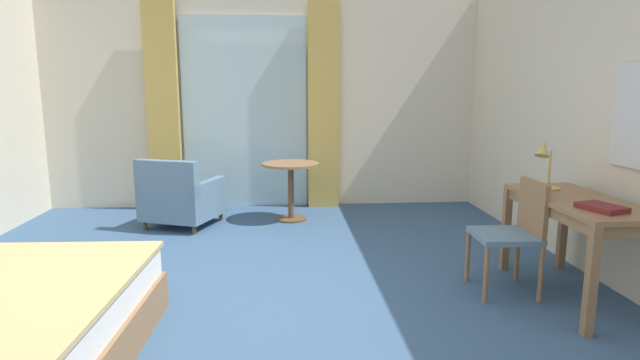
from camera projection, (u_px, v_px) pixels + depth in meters
name	position (u px, v px, depth m)	size (l,w,h in m)	color
ground	(251.00, 323.00, 3.46)	(6.21, 7.42, 0.10)	#38567A
wall_back	(264.00, 100.00, 6.59)	(5.81, 0.12, 2.79)	beige
balcony_glass_door	(245.00, 114.00, 6.53)	(1.59, 0.02, 2.45)	silver
curtain_panel_left	(163.00, 108.00, 6.34)	(0.39, 0.10, 2.62)	tan
curtain_panel_right	(324.00, 107.00, 6.49)	(0.40, 0.10, 2.62)	tan
writing_desk	(578.00, 212.00, 3.68)	(0.57, 1.27, 0.75)	olive
desk_chair	(515.00, 229.00, 3.81)	(0.46, 0.46, 0.86)	slate
desk_lamp	(545.00, 160.00, 3.86)	(0.30, 0.30, 0.43)	tan
closed_book	(602.00, 208.00, 3.31)	(0.19, 0.28, 0.04)	maroon
armchair_by_window	(181.00, 199.00, 5.68)	(0.94, 0.95, 0.79)	slate
round_cafe_table	(291.00, 178.00, 5.94)	(0.67, 0.67, 0.68)	olive
wall_mirror	(639.00, 116.00, 3.58)	(0.02, 0.55, 0.76)	silver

